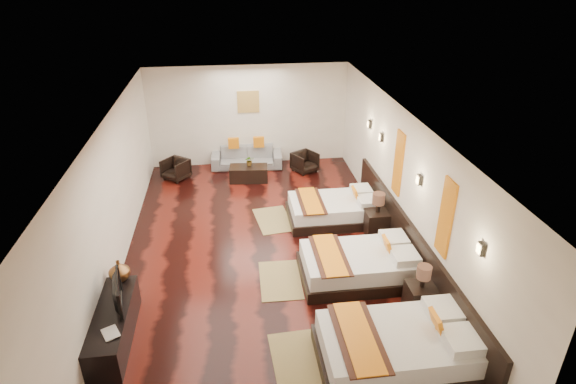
{
  "coord_description": "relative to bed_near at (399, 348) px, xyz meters",
  "views": [
    {
      "loc": [
        -0.56,
        -7.93,
        5.37
      ],
      "look_at": [
        0.55,
        0.51,
        1.1
      ],
      "focal_mm": 29.36,
      "sensor_mm": 36.0,
      "label": 1
    }
  ],
  "objects": [
    {
      "name": "back_wall",
      "position": [
        -1.7,
        7.86,
        1.1
      ],
      "size": [
        5.5,
        0.01,
        2.8
      ],
      "primitive_type": "cube",
      "color": "silver",
      "rests_on": "floor"
    },
    {
      "name": "floor",
      "position": [
        -1.7,
        3.11,
        -0.3
      ],
      "size": [
        5.5,
        9.5,
        0.01
      ],
      "primitive_type": "cube",
      "color": "black",
      "rests_on": "ground"
    },
    {
      "name": "coffee_table",
      "position": [
        -1.81,
        6.61,
        -0.1
      ],
      "size": [
        1.04,
        0.58,
        0.4
      ],
      "primitive_type": "cube",
      "rotation": [
        0.0,
        0.0,
        -0.08
      ],
      "color": "black",
      "rests_on": "floor"
    },
    {
      "name": "bed_far",
      "position": [
        -0.0,
        4.26,
        -0.03
      ],
      "size": [
        2.03,
        1.27,
        0.77
      ],
      "color": "black",
      "rests_on": "floor"
    },
    {
      "name": "armchair_right",
      "position": [
        -0.24,
        7.0,
        -0.02
      ],
      "size": [
        0.82,
        0.83,
        0.55
      ],
      "primitive_type": "imported",
      "rotation": [
        0.0,
        0.0,
        0.54
      ],
      "color": "black",
      "rests_on": "floor"
    },
    {
      "name": "book",
      "position": [
        -4.2,
        0.5,
        0.26
      ],
      "size": [
        0.32,
        0.35,
        0.03
      ],
      "primitive_type": "imported",
      "rotation": [
        0.0,
        0.0,
        0.47
      ],
      "color": "black",
      "rests_on": "tv_console"
    },
    {
      "name": "right_wall",
      "position": [
        1.05,
        3.11,
        1.1
      ],
      "size": [
        0.01,
        9.5,
        2.8
      ],
      "primitive_type": "cube",
      "color": "silver",
      "rests_on": "floor"
    },
    {
      "name": "left_wall",
      "position": [
        -4.45,
        3.11,
        1.1
      ],
      "size": [
        0.01,
        9.5,
        2.8
      ],
      "primitive_type": "cube",
      "color": "silver",
      "rests_on": "floor"
    },
    {
      "name": "sconce_lounge",
      "position": [
        1.01,
        5.41,
        1.55
      ],
      "size": [
        0.07,
        0.12,
        0.18
      ],
      "color": "black",
      "rests_on": "right_wall"
    },
    {
      "name": "headboard_panel",
      "position": [
        1.01,
        2.31,
        0.15
      ],
      "size": [
        0.08,
        6.6,
        0.9
      ],
      "primitive_type": "cube",
      "color": "black",
      "rests_on": "floor"
    },
    {
      "name": "gold_artwork",
      "position": [
        -1.7,
        7.84,
        1.5
      ],
      "size": [
        0.6,
        0.04,
        0.6
      ],
      "primitive_type": "cube",
      "color": "#AD873F",
      "rests_on": "back_wall"
    },
    {
      "name": "figurine",
      "position": [
        -4.2,
        1.85,
        0.43
      ],
      "size": [
        0.45,
        0.45,
        0.36
      ],
      "primitive_type": "imported",
      "rotation": [
        0.0,
        0.0,
        0.36
      ],
      "color": "brown",
      "rests_on": "tv_console"
    },
    {
      "name": "armchair_left",
      "position": [
        -3.74,
        6.97,
        -0.02
      ],
      "size": [
        0.85,
        0.85,
        0.56
      ],
      "primitive_type": "imported",
      "rotation": [
        0.0,
        0.0,
        -0.68
      ],
      "color": "black",
      "rests_on": "floor"
    },
    {
      "name": "nightstand_a",
      "position": [
        0.75,
        1.07,
        0.01
      ],
      "size": [
        0.45,
        0.45,
        0.89
      ],
      "color": "black",
      "rests_on": "floor"
    },
    {
      "name": "tv_console",
      "position": [
        -4.2,
        1.03,
        -0.02
      ],
      "size": [
        0.5,
        1.8,
        0.55
      ],
      "primitive_type": "cube",
      "color": "black",
      "rests_on": "floor"
    },
    {
      "name": "jute_mat_far",
      "position": [
        -1.38,
        4.42,
        -0.29
      ],
      "size": [
        0.91,
        1.29,
        0.01
      ],
      "primitive_type": "cube",
      "rotation": [
        0.0,
        0.0,
        0.14
      ],
      "color": "olive",
      "rests_on": "floor"
    },
    {
      "name": "bed_mid",
      "position": [
        -0.0,
        2.1,
        -0.02
      ],
      "size": [
        2.14,
        1.35,
        0.82
      ],
      "color": "black",
      "rests_on": "floor"
    },
    {
      "name": "sconce_near",
      "position": [
        1.01,
        0.11,
        1.55
      ],
      "size": [
        0.07,
        0.12,
        0.18
      ],
      "color": "black",
      "rests_on": "right_wall"
    },
    {
      "name": "sconce_far",
      "position": [
        1.01,
        4.51,
        1.55
      ],
      "size": [
        0.07,
        0.12,
        0.18
      ],
      "color": "black",
      "rests_on": "right_wall"
    },
    {
      "name": "tv",
      "position": [
        -4.15,
        1.17,
        0.48
      ],
      "size": [
        0.26,
        0.82,
        0.47
      ],
      "primitive_type": "imported",
      "rotation": [
        0.0,
        0.0,
        1.77
      ],
      "color": "black",
      "rests_on": "tv_console"
    },
    {
      "name": "bed_near",
      "position": [
        0.0,
        0.0,
        0.0
      ],
      "size": [
        2.29,
        1.44,
        0.87
      ],
      "color": "black",
      "rests_on": "floor"
    },
    {
      "name": "ceiling",
      "position": [
        -1.7,
        3.11,
        2.5
      ],
      "size": [
        5.5,
        9.5,
        0.01
      ],
      "primitive_type": "cube",
      "color": "white",
      "rests_on": "floor"
    },
    {
      "name": "jute_mat_near",
      "position": [
        -1.45,
        0.23,
        -0.29
      ],
      "size": [
        0.81,
        1.24,
        0.01
      ],
      "primitive_type": "cube",
      "rotation": [
        0.0,
        0.0,
        0.05
      ],
      "color": "olive",
      "rests_on": "floor"
    },
    {
      "name": "jute_mat_mid",
      "position": [
        -1.48,
        2.19,
        -0.29
      ],
      "size": [
        0.78,
        1.22,
        0.01
      ],
      "primitive_type": "cube",
      "rotation": [
        0.0,
        0.0,
        -0.02
      ],
      "color": "olive",
      "rests_on": "floor"
    },
    {
      "name": "table_plant",
      "position": [
        -1.77,
        6.69,
        0.24
      ],
      "size": [
        0.25,
        0.22,
        0.27
      ],
      "primitive_type": "imported",
      "rotation": [
        0.0,
        0.0,
        -0.02
      ],
      "color": "#2F5B1E",
      "rests_on": "coffee_table"
    },
    {
      "name": "sofa",
      "position": [
        -1.81,
        7.56,
        -0.01
      ],
      "size": [
        2.0,
        0.89,
        0.57
      ],
      "primitive_type": "imported",
      "rotation": [
        0.0,
        0.0,
        -0.06
      ],
      "color": "gray",
      "rests_on": "floor"
    },
    {
      "name": "orange_panel_a",
      "position": [
        1.03,
        1.21,
        1.4
      ],
      "size": [
        0.04,
        0.4,
        1.3
      ],
      "primitive_type": "cube",
      "color": "#D86014",
      "rests_on": "right_wall"
    },
    {
      "name": "orange_panel_b",
      "position": [
        1.03,
        3.41,
        1.4
      ],
      "size": [
        0.04,
        0.4,
        1.3
      ],
      "primitive_type": "cube",
      "color": "#D86014",
      "rests_on": "right_wall"
    },
    {
      "name": "sconce_mid",
      "position": [
        1.01,
        2.31,
        1.55
      ],
      "size": [
        0.07,
        0.12,
        0.18
      ],
      "color": "black",
      "rests_on": "right_wall"
    },
    {
      "name": "nightstand_b",
      "position": [
        0.75,
        3.55,
        0.04
      ],
      "size": [
        0.49,
        0.49,
        0.97
      ],
      "color": "black",
      "rests_on": "floor"
    }
  ]
}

